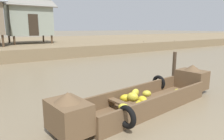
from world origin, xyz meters
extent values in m
plane|color=#7A6B51|center=(0.00, 10.00, 0.00)|extent=(300.00, 300.00, 0.00)
cube|color=#7F6B4C|center=(0.00, 24.57, 0.42)|extent=(160.00, 20.00, 0.85)
cube|color=brown|center=(0.04, 4.33, 0.06)|extent=(4.32, 1.59, 0.12)
cube|color=brown|center=(-0.01, 4.87, 0.32)|extent=(4.21, 0.52, 0.39)
cube|color=brown|center=(0.10, 3.80, 0.32)|extent=(4.21, 0.52, 0.39)
cube|color=brown|center=(2.48, 4.58, 0.44)|extent=(0.77, 1.05, 0.64)
cone|color=brown|center=(2.48, 4.58, 0.86)|extent=(0.61, 0.61, 0.20)
cube|color=brown|center=(-2.39, 4.08, 0.44)|extent=(0.77, 1.05, 0.64)
cone|color=brown|center=(-2.39, 4.08, 0.86)|extent=(0.61, 0.61, 0.20)
cube|color=brown|center=(-0.85, 4.24, 0.34)|extent=(0.31, 1.05, 0.05)
torus|color=black|center=(1.38, 5.13, 0.36)|extent=(0.17, 0.53, 0.52)
torus|color=black|center=(-1.30, 3.53, 0.36)|extent=(0.17, 0.53, 0.52)
ellipsoid|color=yellow|center=(-1.00, 4.03, 0.34)|extent=(0.31, 0.35, 0.19)
ellipsoid|color=yellow|center=(-0.55, 4.52, 0.35)|extent=(0.38, 0.33, 0.21)
ellipsoid|color=yellow|center=(-0.46, 4.02, 0.33)|extent=(0.34, 0.24, 0.18)
ellipsoid|color=yellow|center=(1.18, 4.16, 0.30)|extent=(0.35, 0.36, 0.20)
ellipsoid|color=gold|center=(-0.47, 4.33, 0.42)|extent=(0.38, 0.39, 0.26)
ellipsoid|color=yellow|center=(-0.09, 4.66, 0.38)|extent=(0.36, 0.29, 0.22)
ellipsoid|color=yellow|center=(-0.39, 4.03, 0.40)|extent=(0.30, 0.36, 0.23)
ellipsoid|color=gold|center=(0.06, 4.34, 0.41)|extent=(0.33, 0.31, 0.18)
cube|color=#3D2D21|center=(12.45, 15.43, 0.06)|extent=(3.53, 1.60, 0.12)
cube|color=#3D2D21|center=(12.37, 14.96, 0.34)|extent=(3.36, 0.67, 0.43)
cube|color=#3D2D21|center=(12.53, 15.89, 0.34)|extent=(3.36, 0.67, 0.43)
cube|color=#3D2D21|center=(10.52, 15.77, 0.41)|extent=(0.67, 0.95, 0.57)
cone|color=#3D2D21|center=(10.52, 15.77, 0.79)|extent=(0.65, 0.65, 0.20)
cube|color=#3D2D21|center=(14.39, 15.08, 0.41)|extent=(0.67, 0.95, 0.57)
cone|color=#3D2D21|center=(14.39, 15.08, 0.79)|extent=(0.65, 0.65, 0.20)
cube|color=#3D2D21|center=(13.17, 15.30, 0.36)|extent=(0.36, 0.94, 0.05)
cylinder|color=#4C3826|center=(-1.91, 17.50, 1.29)|extent=(0.16, 0.16, 0.88)
cylinder|color=#4C3826|center=(-0.89, 19.01, 1.21)|extent=(0.16, 0.16, 0.73)
cylinder|color=#4C3826|center=(2.25, 19.01, 1.21)|extent=(0.16, 0.16, 0.73)
cylinder|color=#4C3826|center=(-0.89, 21.64, 1.21)|extent=(0.16, 0.16, 0.73)
cylinder|color=#4C3826|center=(2.25, 21.64, 1.21)|extent=(0.16, 0.16, 0.73)
cube|color=gray|center=(0.68, 20.33, 2.88)|extent=(3.54, 3.03, 2.62)
cube|color=#2D2319|center=(0.68, 18.79, 2.47)|extent=(0.80, 0.04, 1.80)
cube|color=gray|center=(0.68, 19.57, 4.47)|extent=(4.24, 2.00, 0.98)
cube|color=gray|center=(0.68, 21.08, 4.47)|extent=(4.24, 2.00, 0.98)
cylinder|color=#423323|center=(2.72, 5.58, 0.65)|extent=(0.14, 0.14, 1.30)
camera|label=1|loc=(-3.89, 0.31, 2.23)|focal=33.05mm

